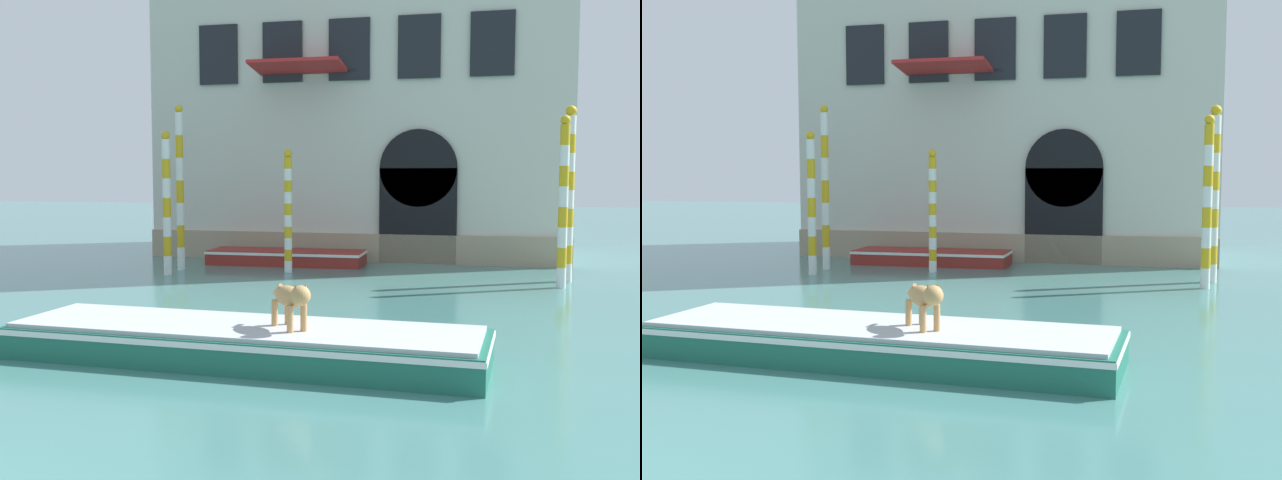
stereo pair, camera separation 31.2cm
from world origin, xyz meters
The scene contains 9 objects.
palazzo_left centered at (0.33, 22.05, 7.58)m, with size 13.04×7.40×15.19m.
boat_foreground centered at (1.38, 6.78, 0.28)m, with size 7.03×2.16×0.52m.
dog_on_deck centered at (2.12, 6.63, 0.96)m, with size 0.74×0.82×0.68m.
boat_moored_near_palazzo centered at (-1.30, 17.84, 0.23)m, with size 4.63×1.63×0.42m.
mooring_pole_0 centered at (-0.76, 16.20, 1.68)m, with size 0.22×0.22×3.33m.
mooring_pole_1 centered at (-3.70, 14.88, 1.91)m, with size 0.23×0.23×3.79m.
mooring_pole_2 centered at (6.47, 16.17, 2.19)m, with size 0.26×0.26×4.34m.
mooring_pole_3 centered at (-3.83, 16.00, 2.30)m, with size 0.22×0.22×4.57m.
mooring_pole_4 centered at (6.27, 15.06, 2.03)m, with size 0.23×0.23×4.03m.
Camera 2 is at (5.32, -3.15, 2.68)m, focal length 42.00 mm.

